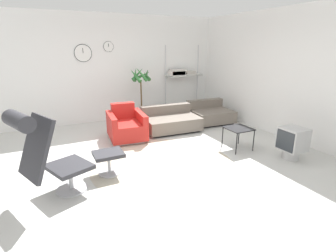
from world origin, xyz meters
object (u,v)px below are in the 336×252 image
at_px(armchair_red, 126,127).
at_px(couch_second, 210,114).
at_px(crt_television, 292,142).
at_px(lounge_chair, 44,149).
at_px(ottoman, 109,158).
at_px(potted_plant, 141,98).
at_px(couch_low, 170,121).
at_px(side_table, 238,130).
at_px(shelf_unit, 181,74).

bearing_deg(armchair_red, couch_second, -167.80).
relative_size(armchair_red, crt_television, 1.64).
distance_m(lounge_chair, ottoman, 1.09).
relative_size(lounge_chair, potted_plant, 0.84).
bearing_deg(potted_plant, couch_low, -65.83).
relative_size(ottoman, side_table, 0.99).
bearing_deg(side_table, potted_plant, 112.10).
xyz_separation_m(armchair_red, side_table, (1.82, -1.56, 0.12)).
relative_size(couch_low, crt_television, 2.31).
bearing_deg(potted_plant, armchair_red, -125.92).
xyz_separation_m(couch_low, potted_plant, (-0.41, 0.91, 0.46)).
height_order(ottoman, potted_plant, potted_plant).
distance_m(ottoman, shelf_unit, 4.29).
relative_size(armchair_red, side_table, 2.06).
bearing_deg(potted_plant, couch_second, -24.71).
bearing_deg(side_table, lounge_chair, -175.29).
bearing_deg(side_table, ottoman, 178.07).
relative_size(couch_second, shelf_unit, 0.55).
height_order(couch_low, side_table, couch_low).
distance_m(couch_low, crt_television, 2.80).
relative_size(lounge_chair, couch_second, 1.15).
distance_m(armchair_red, potted_plant, 1.36).
distance_m(armchair_red, crt_television, 3.37).
height_order(potted_plant, shelf_unit, shelf_unit).
xyz_separation_m(couch_second, shelf_unit, (-0.24, 1.21, 0.98)).
xyz_separation_m(lounge_chair, potted_plant, (2.43, 2.90, -0.06)).
distance_m(armchair_red, shelf_unit, 2.81).
height_order(side_table, shelf_unit, shelf_unit).
height_order(armchair_red, potted_plant, potted_plant).
relative_size(lounge_chair, ottoman, 2.73).
xyz_separation_m(lounge_chair, couch_low, (2.84, 2.00, -0.53)).
distance_m(couch_low, shelf_unit, 1.96).
height_order(armchair_red, crt_television, armchair_red).
bearing_deg(lounge_chair, crt_television, 60.42).
bearing_deg(ottoman, side_table, -1.93).
distance_m(ottoman, couch_low, 2.52).
bearing_deg(shelf_unit, crt_television, -86.99).
bearing_deg(couch_second, couch_low, 9.92).
distance_m(couch_second, shelf_unit, 1.58).
relative_size(crt_television, shelf_unit, 0.29).
height_order(couch_second, side_table, couch_second).
bearing_deg(lounge_chair, ottoman, 90.00).
relative_size(crt_television, potted_plant, 0.39).
relative_size(armchair_red, potted_plant, 0.65).
bearing_deg(ottoman, armchair_red, 62.68).
bearing_deg(lounge_chair, shelf_unit, 108.42).
bearing_deg(armchair_red, side_table, 145.07).
xyz_separation_m(crt_television, potted_plant, (-1.64, 3.41, 0.35)).
bearing_deg(armchair_red, potted_plant, -120.29).
distance_m(ottoman, crt_television, 3.29).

